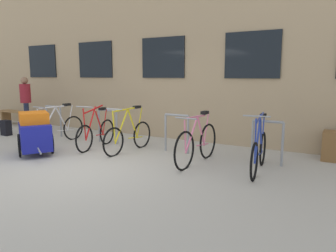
# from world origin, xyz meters

# --- Properties ---
(ground_plane) EXTENTS (42.00, 42.00, 0.00)m
(ground_plane) POSITION_xyz_m (0.00, 0.00, 0.00)
(ground_plane) COLOR #B2ADA0
(storefront_building) EXTENTS (28.00, 5.54, 6.67)m
(storefront_building) POSITION_xyz_m (-0.00, 5.95, 3.33)
(storefront_building) COLOR tan
(storefront_building) RESTS_ON ground
(bike_rack) EXTENTS (6.62, 0.05, 0.87)m
(bike_rack) POSITION_xyz_m (0.11, 1.90, 0.53)
(bike_rack) COLOR gray
(bike_rack) RESTS_ON ground
(bicycle_yellow) EXTENTS (0.44, 1.66, 1.05)m
(bicycle_yellow) POSITION_xyz_m (0.13, 1.41, 0.37)
(bicycle_yellow) COLOR black
(bicycle_yellow) RESTS_ON ground
(bicycle_pink) EXTENTS (0.44, 1.77, 1.03)m
(bicycle_pink) POSITION_xyz_m (1.90, 1.29, 0.40)
(bicycle_pink) COLOR black
(bicycle_pink) RESTS_ON ground
(bicycle_white) EXTENTS (0.44, 1.72, 1.01)m
(bicycle_white) POSITION_xyz_m (-2.04, 1.26, 0.37)
(bicycle_white) COLOR black
(bicycle_white) RESTS_ON ground
(bicycle_red) EXTENTS (0.44, 1.59, 1.06)m
(bicycle_red) POSITION_xyz_m (-0.77, 1.33, 0.37)
(bicycle_red) COLOR black
(bicycle_red) RESTS_ON ground
(bicycle_blue) EXTENTS (0.44, 1.67, 1.10)m
(bicycle_blue) POSITION_xyz_m (3.10, 1.34, 0.38)
(bicycle_blue) COLOR black
(bicycle_blue) RESTS_ON ground
(bike_trailer) EXTENTS (1.39, 1.05, 0.95)m
(bike_trailer) POSITION_xyz_m (-1.46, 0.16, 0.49)
(bike_trailer) COLOR navy
(bike_trailer) RESTS_ON ground
(wooden_bench) EXTENTS (1.63, 0.40, 0.49)m
(wooden_bench) POSITION_xyz_m (-5.66, 2.67, 0.35)
(wooden_bench) COLOR olive
(wooden_bench) RESTS_ON ground
(person_by_bench) EXTENTS (0.32, 0.32, 1.67)m
(person_by_bench) POSITION_xyz_m (-4.32, 2.08, 0.97)
(person_by_bench) COLOR #1E2338
(person_by_bench) RESTS_ON ground
(backpack) EXTENTS (0.28, 0.21, 0.44)m
(backpack) POSITION_xyz_m (-4.14, 1.24, 0.22)
(backpack) COLOR black
(backpack) RESTS_ON ground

